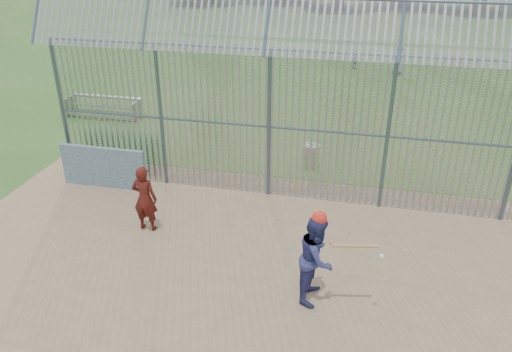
% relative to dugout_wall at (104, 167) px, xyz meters
% --- Properties ---
extents(ground, '(120.00, 120.00, 0.00)m').
position_rel_dugout_wall_xyz_m(ground, '(4.60, -2.90, -0.62)').
color(ground, '#2D511E').
rests_on(ground, ground).
extents(dirt_infield, '(14.00, 10.00, 0.02)m').
position_rel_dugout_wall_xyz_m(dirt_infield, '(4.60, -3.40, -0.61)').
color(dirt_infield, '#756047').
rests_on(dirt_infield, ground).
extents(dugout_wall, '(2.50, 0.12, 1.20)m').
position_rel_dugout_wall_xyz_m(dugout_wall, '(0.00, 0.00, 0.00)').
color(dugout_wall, '#38566B').
rests_on(dugout_wall, dirt_infield).
extents(batter, '(0.79, 0.96, 1.83)m').
position_rel_dugout_wall_xyz_m(batter, '(6.37, -3.37, 0.31)').
color(batter, navy).
rests_on(batter, dirt_infield).
extents(onlooker, '(0.62, 0.41, 1.67)m').
position_rel_dugout_wall_xyz_m(onlooker, '(2.09, -1.80, 0.24)').
color(onlooker, maroon).
rests_on(onlooker, dirt_infield).
extents(bg_kid_standing, '(0.83, 0.60, 1.58)m').
position_rel_dugout_wall_xyz_m(bg_kid_standing, '(8.37, 14.47, 0.17)').
color(bg_kid_standing, slate).
rests_on(bg_kid_standing, ground).
extents(bg_kid_seated, '(0.56, 0.44, 0.89)m').
position_rel_dugout_wall_xyz_m(bg_kid_seated, '(6.23, 14.89, -0.18)').
color(bg_kid_seated, slate).
rests_on(bg_kid_seated, ground).
extents(batting_gear, '(1.37, 0.47, 0.66)m').
position_rel_dugout_wall_xyz_m(batting_gear, '(6.49, -3.40, 1.14)').
color(batting_gear, red).
rests_on(batting_gear, ground).
extents(trash_can, '(0.56, 0.56, 0.82)m').
position_rel_dugout_wall_xyz_m(trash_can, '(5.51, 2.61, -0.24)').
color(trash_can, '#97999F').
rests_on(trash_can, ground).
extents(bleacher, '(3.00, 0.95, 0.72)m').
position_rel_dugout_wall_xyz_m(bleacher, '(-2.97, 5.37, -0.21)').
color(bleacher, slate).
rests_on(bleacher, ground).
extents(backstop_fence, '(20.09, 0.81, 5.30)m').
position_rel_dugout_wall_xyz_m(backstop_fence, '(6.41, 0.53, 1.74)').
color(backstop_fence, '#47566B').
rests_on(backstop_fence, ground).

